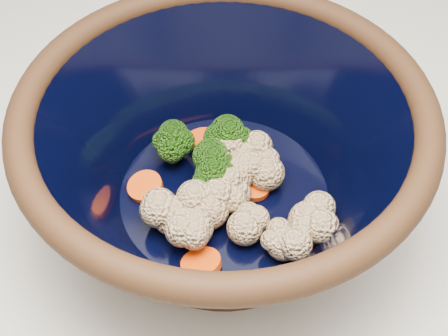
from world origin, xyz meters
name	(u,v)px	position (x,y,z in m)	size (l,w,h in m)	color
mixing_bowl	(224,157)	(-0.11, -0.01, 0.98)	(0.39, 0.39, 0.14)	black
vegetable_pile	(227,182)	(-0.11, -0.01, 0.95)	(0.17, 0.16, 0.05)	#608442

